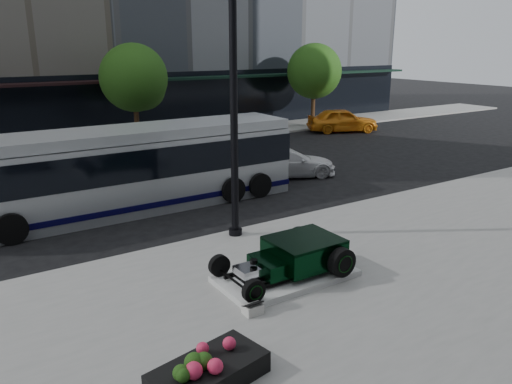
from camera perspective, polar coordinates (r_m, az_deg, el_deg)
ground at (r=18.10m, az=-2.06°, el=-1.91°), size 120.00×120.00×0.00m
sidewalk_far at (r=30.60m, az=-15.70°, el=5.26°), size 70.00×4.00×0.12m
street_trees at (r=29.61m, az=-13.55°, el=12.31°), size 29.80×3.80×5.70m
display_plinth at (r=12.59m, az=3.44°, el=-9.55°), size 3.40×1.80×0.15m
hot_rod at (r=12.56m, az=4.71°, el=-7.12°), size 3.22×2.00×0.81m
info_plaque at (r=11.06m, az=-0.36°, el=-13.15°), size 0.40×0.30×0.31m
lamppost at (r=14.48m, az=-2.52°, el=7.77°), size 0.40×0.40×7.36m
flower_planter at (r=9.09m, az=-5.44°, el=-19.73°), size 2.16×1.37×0.65m
transit_bus at (r=18.26m, az=-14.02°, el=2.62°), size 12.12×2.88×2.92m
white_sedan at (r=22.40m, az=3.59°, el=3.38°), size 4.72×3.17×1.27m
yellow_taxi at (r=34.49m, az=9.85°, el=8.09°), size 5.03×3.66×1.59m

